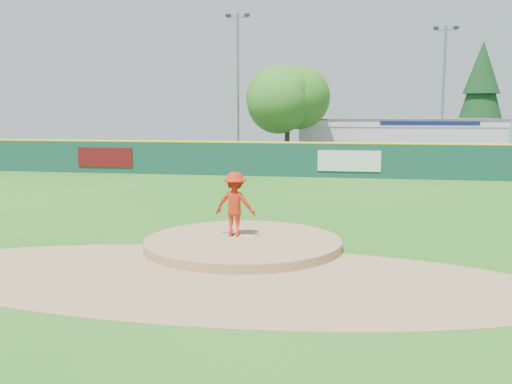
% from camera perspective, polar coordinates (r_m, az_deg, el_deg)
% --- Properties ---
extents(ground, '(120.00, 120.00, 0.00)m').
position_cam_1_polar(ground, '(16.01, -1.31, -5.58)').
color(ground, '#286B19').
rests_on(ground, ground).
extents(pitchers_mound, '(5.50, 5.50, 0.50)m').
position_cam_1_polar(pitchers_mound, '(16.01, -1.31, -5.58)').
color(pitchers_mound, '#9E774C').
rests_on(pitchers_mound, ground).
extents(pitching_rubber, '(0.60, 0.15, 0.04)m').
position_cam_1_polar(pitching_rubber, '(16.24, -1.09, -4.42)').
color(pitching_rubber, white).
rests_on(pitching_rubber, pitchers_mound).
extents(infield_dirt_arc, '(15.40, 15.40, 0.01)m').
position_cam_1_polar(infield_dirt_arc, '(13.19, -4.00, -8.54)').
color(infield_dirt_arc, '#9E774C').
rests_on(infield_dirt_arc, ground).
extents(parking_lot, '(44.00, 16.00, 0.02)m').
position_cam_1_polar(parking_lot, '(42.52, 6.14, 2.83)').
color(parking_lot, '#38383A').
rests_on(parking_lot, ground).
extents(pitcher, '(1.26, 0.81, 1.84)m').
position_cam_1_polar(pitcher, '(16.19, -2.10, -1.22)').
color(pitcher, '#B5280F').
rests_on(pitcher, pitchers_mound).
extents(van, '(5.66, 4.00, 1.43)m').
position_cam_1_polar(van, '(36.65, 3.09, 3.20)').
color(van, silver).
rests_on(van, parking_lot).
extents(pool_building_grp, '(15.20, 8.20, 3.31)m').
position_cam_1_polar(pool_building_grp, '(47.36, 13.93, 5.17)').
color(pool_building_grp, silver).
rests_on(pool_building_grp, ground).
extents(fence_banners, '(18.64, 0.04, 1.20)m').
position_cam_1_polar(fence_banners, '(34.27, -3.40, 3.31)').
color(fence_banners, '#5C0D10').
rests_on(fence_banners, ground).
extents(playground_slide, '(0.96, 2.71, 1.49)m').
position_cam_1_polar(playground_slide, '(42.28, -14.34, 3.62)').
color(playground_slide, blue).
rests_on(playground_slide, ground).
extents(outfield_fence, '(40.00, 0.14, 2.07)m').
position_cam_1_polar(outfield_fence, '(33.50, 4.99, 3.34)').
color(outfield_fence, '#133F34').
rests_on(outfield_fence, ground).
extents(deciduous_tree, '(5.60, 5.60, 7.36)m').
position_cam_1_polar(deciduous_tree, '(40.58, 3.17, 9.05)').
color(deciduous_tree, '#382314').
rests_on(deciduous_tree, ground).
extents(conifer_tree, '(4.40, 4.40, 9.50)m').
position_cam_1_polar(conifer_tree, '(52.20, 21.60, 9.34)').
color(conifer_tree, '#382314').
rests_on(conifer_tree, ground).
extents(light_pole_left, '(1.75, 0.25, 11.00)m').
position_cam_1_polar(light_pole_left, '(43.29, -1.83, 10.97)').
color(light_pole_left, gray).
rests_on(light_pole_left, ground).
extents(light_pole_right, '(1.75, 0.25, 10.00)m').
position_cam_1_polar(light_pole_right, '(44.66, 18.22, 9.84)').
color(light_pole_right, gray).
rests_on(light_pole_right, ground).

